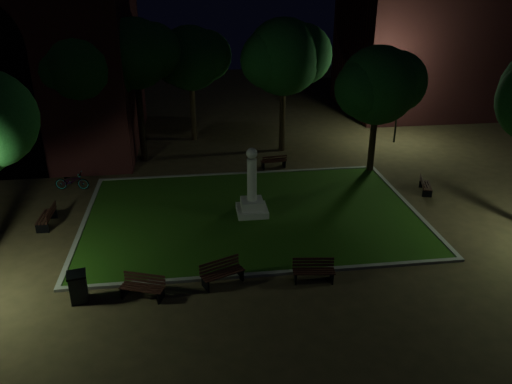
# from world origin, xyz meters

# --- Properties ---
(ground) EXTENTS (80.00, 80.00, 0.00)m
(ground) POSITION_xyz_m (0.00, 0.00, 0.00)
(ground) COLOR #453821
(lawn) EXTENTS (15.00, 10.00, 0.08)m
(lawn) POSITION_xyz_m (0.00, 2.00, 0.04)
(lawn) COLOR #224910
(lawn) RESTS_ON ground
(lawn_kerb) EXTENTS (15.40, 10.40, 0.12)m
(lawn_kerb) POSITION_xyz_m (0.00, 2.00, 0.06)
(lawn_kerb) COLOR slate
(lawn_kerb) RESTS_ON ground
(monument) EXTENTS (1.40, 1.40, 3.20)m
(monument) POSITION_xyz_m (0.00, 2.00, 0.96)
(monument) COLOR #A8A49A
(monument) RESTS_ON lawn
(building_far) EXTENTS (16.00, 10.00, 12.00)m
(building_far) POSITION_xyz_m (18.00, 20.00, 6.00)
(building_far) COLOR #552021
(building_far) RESTS_ON ground
(tree_north_wl) EXTENTS (4.77, 3.90, 8.21)m
(tree_north_wl) POSITION_xyz_m (-5.39, 10.14, 6.24)
(tree_north_wl) COLOR #2E2113
(tree_north_wl) RESTS_ON ground
(tree_north_er) EXTENTS (5.56, 4.54, 8.06)m
(tree_north_er) POSITION_xyz_m (3.12, 10.95, 5.78)
(tree_north_er) COLOR #2E2113
(tree_north_er) RESTS_ON ground
(tree_ne) EXTENTS (5.13, 4.19, 6.97)m
(tree_ne) POSITION_xyz_m (7.43, 6.69, 4.87)
(tree_ne) COLOR #2E2113
(tree_ne) RESTS_ON ground
(tree_nw) EXTENTS (6.17, 5.04, 8.33)m
(tree_nw) POSITION_xyz_m (-8.12, 9.93, 5.81)
(tree_nw) COLOR #2E2113
(tree_nw) RESTS_ON ground
(tree_far_north) EXTENTS (4.98, 4.07, 7.41)m
(tree_far_north) POSITION_xyz_m (-2.35, 13.90, 5.37)
(tree_far_north) COLOR #2E2113
(tree_far_north) RESTS_ON ground
(lamppost_nw) EXTENTS (1.18, 0.28, 4.76)m
(lamppost_nw) POSITION_xyz_m (-11.22, 11.02, 3.29)
(lamppost_nw) COLOR black
(lamppost_nw) RESTS_ON ground
(lamppost_ne) EXTENTS (1.18, 0.28, 4.68)m
(lamppost_ne) POSITION_xyz_m (10.72, 11.57, 3.25)
(lamppost_ne) COLOR black
(lamppost_ne) RESTS_ON ground
(bench_near_left) EXTENTS (1.68, 1.13, 0.87)m
(bench_near_left) POSITION_xyz_m (-1.77, -3.35, 0.41)
(bench_near_left) COLOR black
(bench_near_left) RESTS_ON ground
(bench_near_right) EXTENTS (1.57, 0.70, 0.84)m
(bench_near_right) POSITION_xyz_m (1.56, -3.63, 0.39)
(bench_near_right) COLOR black
(bench_near_right) RESTS_ON ground
(bench_west_near) EXTENTS (1.61, 1.02, 0.84)m
(bench_west_near) POSITION_xyz_m (-4.53, -3.86, 0.39)
(bench_west_near) COLOR black
(bench_west_near) RESTS_ON ground
(bench_left_side) EXTENTS (0.60, 1.60, 0.87)m
(bench_left_side) POSITION_xyz_m (-9.13, 2.15, 0.41)
(bench_left_side) COLOR black
(bench_left_side) RESTS_ON ground
(bench_right_side) EXTENTS (0.85, 1.45, 0.75)m
(bench_right_side) POSITION_xyz_m (9.10, 3.44, 0.35)
(bench_right_side) COLOR black
(bench_right_side) RESTS_ON ground
(bench_far_side) EXTENTS (1.49, 0.66, 0.79)m
(bench_far_side) POSITION_xyz_m (2.00, 7.90, 0.37)
(bench_far_side) COLOR black
(bench_far_side) RESTS_ON ground
(trash_bin) EXTENTS (0.74, 0.74, 1.09)m
(trash_bin) POSITION_xyz_m (-6.69, -3.79, 0.55)
(trash_bin) COLOR black
(trash_bin) RESTS_ON ground
(bicycle) EXTENTS (1.81, 0.82, 0.92)m
(bicycle) POSITION_xyz_m (-8.88, 6.22, 0.46)
(bicycle) COLOR black
(bicycle) RESTS_ON ground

